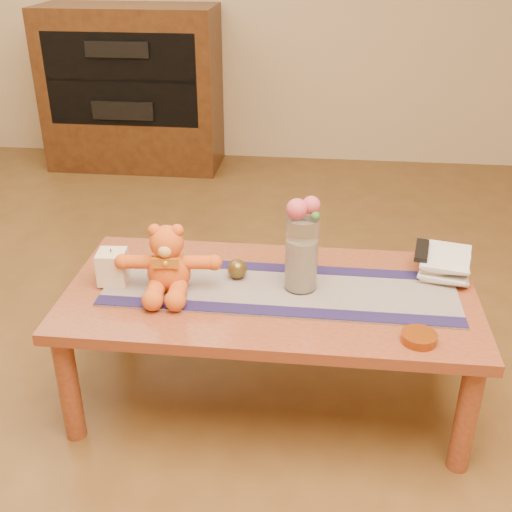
# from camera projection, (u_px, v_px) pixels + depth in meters

# --- Properties ---
(floor) EXTENTS (5.50, 5.50, 0.00)m
(floor) POSITION_uv_depth(u_px,v_px,m) (269.00, 393.00, 2.38)
(floor) COLOR #543718
(floor) RESTS_ON ground
(coffee_table_top) EXTENTS (1.40, 0.70, 0.04)m
(coffee_table_top) POSITION_uv_depth(u_px,v_px,m) (270.00, 295.00, 2.18)
(coffee_table_top) COLOR brown
(coffee_table_top) RESTS_ON floor
(table_leg_fl) EXTENTS (0.07, 0.07, 0.41)m
(table_leg_fl) POSITION_uv_depth(u_px,v_px,m) (69.00, 388.00, 2.09)
(table_leg_fl) COLOR brown
(table_leg_fl) RESTS_ON floor
(table_leg_fr) EXTENTS (0.07, 0.07, 0.41)m
(table_leg_fr) POSITION_uv_depth(u_px,v_px,m) (466.00, 417.00, 1.97)
(table_leg_fr) COLOR brown
(table_leg_fr) RESTS_ON floor
(table_leg_bl) EXTENTS (0.07, 0.07, 0.41)m
(table_leg_bl) POSITION_uv_depth(u_px,v_px,m) (121.00, 297.00, 2.60)
(table_leg_bl) COLOR brown
(table_leg_bl) RESTS_ON floor
(table_leg_br) EXTENTS (0.07, 0.07, 0.41)m
(table_leg_br) POSITION_uv_depth(u_px,v_px,m) (439.00, 316.00, 2.48)
(table_leg_br) COLOR brown
(table_leg_br) RESTS_ON floor
(persian_runner) EXTENTS (1.20, 0.35, 0.01)m
(persian_runner) POSITION_uv_depth(u_px,v_px,m) (280.00, 289.00, 2.17)
(persian_runner) COLOR #1D1B4B
(persian_runner) RESTS_ON coffee_table_top
(runner_border_near) EXTENTS (1.20, 0.06, 0.00)m
(runner_border_near) POSITION_uv_depth(u_px,v_px,m) (276.00, 311.00, 2.04)
(runner_border_near) COLOR #1C1540
(runner_border_near) RESTS_ON persian_runner
(runner_border_far) EXTENTS (1.20, 0.06, 0.00)m
(runner_border_far) POSITION_uv_depth(u_px,v_px,m) (283.00, 268.00, 2.30)
(runner_border_far) COLOR #1C1540
(runner_border_far) RESTS_ON persian_runner
(teddy_bear) EXTENTS (0.36, 0.30, 0.23)m
(teddy_bear) POSITION_uv_depth(u_px,v_px,m) (168.00, 259.00, 2.12)
(teddy_bear) COLOR #D75C1B
(teddy_bear) RESTS_ON persian_runner
(pillar_candle) EXTENTS (0.10, 0.10, 0.11)m
(pillar_candle) POSITION_uv_depth(u_px,v_px,m) (113.00, 267.00, 2.19)
(pillar_candle) COLOR beige
(pillar_candle) RESTS_ON persian_runner
(candle_wick) EXTENTS (0.00, 0.00, 0.01)m
(candle_wick) POSITION_uv_depth(u_px,v_px,m) (111.00, 251.00, 2.16)
(candle_wick) COLOR black
(candle_wick) RESTS_ON pillar_candle
(glass_vase) EXTENTS (0.11, 0.11, 0.26)m
(glass_vase) POSITION_uv_depth(u_px,v_px,m) (302.00, 254.00, 2.11)
(glass_vase) COLOR silver
(glass_vase) RESTS_ON persian_runner
(potpourri_fill) EXTENTS (0.09, 0.09, 0.18)m
(potpourri_fill) POSITION_uv_depth(u_px,v_px,m) (301.00, 264.00, 2.13)
(potpourri_fill) COLOR beige
(potpourri_fill) RESTS_ON glass_vase
(rose_left) EXTENTS (0.07, 0.07, 0.07)m
(rose_left) POSITION_uv_depth(u_px,v_px,m) (297.00, 209.00, 2.03)
(rose_left) COLOR #C54553
(rose_left) RESTS_ON glass_vase
(rose_right) EXTENTS (0.06, 0.06, 0.06)m
(rose_right) POSITION_uv_depth(u_px,v_px,m) (311.00, 205.00, 2.04)
(rose_right) COLOR #C54553
(rose_right) RESTS_ON glass_vase
(blue_flower_back) EXTENTS (0.04, 0.04, 0.04)m
(blue_flower_back) POSITION_uv_depth(u_px,v_px,m) (307.00, 206.00, 2.07)
(blue_flower_back) COLOR #5251B1
(blue_flower_back) RESTS_ON glass_vase
(blue_flower_side) EXTENTS (0.04, 0.04, 0.04)m
(blue_flower_side) POSITION_uv_depth(u_px,v_px,m) (294.00, 210.00, 2.07)
(blue_flower_side) COLOR #5251B1
(blue_flower_side) RESTS_ON glass_vase
(leaf_sprig) EXTENTS (0.03, 0.03, 0.03)m
(leaf_sprig) POSITION_uv_depth(u_px,v_px,m) (315.00, 216.00, 2.02)
(leaf_sprig) COLOR #33662D
(leaf_sprig) RESTS_ON glass_vase
(bronze_ball) EXTENTS (0.07, 0.07, 0.07)m
(bronze_ball) POSITION_uv_depth(u_px,v_px,m) (237.00, 269.00, 2.22)
(bronze_ball) COLOR brown
(bronze_ball) RESTS_ON persian_runner
(book_bottom) EXTENTS (0.19, 0.24, 0.02)m
(book_bottom) POSITION_uv_depth(u_px,v_px,m) (420.00, 267.00, 2.30)
(book_bottom) COLOR beige
(book_bottom) RESTS_ON coffee_table_top
(book_lower) EXTENTS (0.22, 0.26, 0.02)m
(book_lower) POSITION_uv_depth(u_px,v_px,m) (421.00, 264.00, 2.28)
(book_lower) COLOR beige
(book_lower) RESTS_ON book_bottom
(book_upper) EXTENTS (0.18, 0.23, 0.02)m
(book_upper) POSITION_uv_depth(u_px,v_px,m) (419.00, 258.00, 2.28)
(book_upper) COLOR beige
(book_upper) RESTS_ON book_lower
(book_top) EXTENTS (0.21, 0.25, 0.02)m
(book_top) POSITION_uv_depth(u_px,v_px,m) (423.00, 254.00, 2.27)
(book_top) COLOR beige
(book_top) RESTS_ON book_upper
(tv_remote) EXTENTS (0.07, 0.17, 0.02)m
(tv_remote) POSITION_uv_depth(u_px,v_px,m) (422.00, 250.00, 2.25)
(tv_remote) COLOR black
(tv_remote) RESTS_ON book_top
(amber_dish) EXTENTS (0.14, 0.14, 0.03)m
(amber_dish) POSITION_uv_depth(u_px,v_px,m) (419.00, 338.00, 1.90)
(amber_dish) COLOR #BF5914
(amber_dish) RESTS_ON coffee_table_top
(media_cabinet) EXTENTS (1.20, 0.50, 1.10)m
(media_cabinet) POSITION_uv_depth(u_px,v_px,m) (133.00, 89.00, 4.43)
(media_cabinet) COLOR #321A0B
(media_cabinet) RESTS_ON floor
(cabinet_cavity) EXTENTS (1.02, 0.03, 0.61)m
(cabinet_cavity) POSITION_uv_depth(u_px,v_px,m) (121.00, 80.00, 4.17)
(cabinet_cavity) COLOR black
(cabinet_cavity) RESTS_ON media_cabinet
(cabinet_shelf) EXTENTS (1.02, 0.20, 0.02)m
(cabinet_shelf) POSITION_uv_depth(u_px,v_px,m) (125.00, 77.00, 4.25)
(cabinet_shelf) COLOR #321A0B
(cabinet_shelf) RESTS_ON media_cabinet
(stereo_upper) EXTENTS (0.42, 0.28, 0.10)m
(stereo_upper) POSITION_uv_depth(u_px,v_px,m) (123.00, 46.00, 4.17)
(stereo_upper) COLOR black
(stereo_upper) RESTS_ON media_cabinet
(stereo_lower) EXTENTS (0.42, 0.28, 0.12)m
(stereo_lower) POSITION_uv_depth(u_px,v_px,m) (128.00, 106.00, 4.36)
(stereo_lower) COLOR black
(stereo_lower) RESTS_ON media_cabinet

